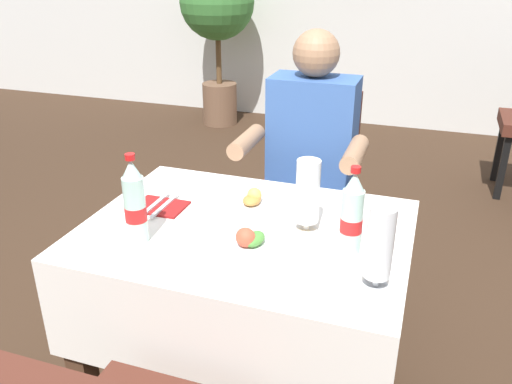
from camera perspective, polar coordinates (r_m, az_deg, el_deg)
name	(u,v)px	position (r m, az deg, el deg)	size (l,w,h in m)	color
ground_plane	(223,376)	(2.22, -3.60, -19.22)	(11.00, 11.00, 0.00)	#382619
main_dining_table	(246,276)	(1.77, -1.06, -9.09)	(1.02, 0.76, 0.74)	white
chair_far_diner_seat	(304,187)	(2.42, 5.16, 0.57)	(0.44, 0.50, 0.97)	#4C2319
seated_diner_far	(308,164)	(2.25, 5.65, 3.01)	(0.50, 0.46, 1.26)	#282D42
plate_near_camera	(245,245)	(1.54, -1.21, -5.74)	(0.22, 0.22, 0.07)	white
plate_far_diner	(256,205)	(1.78, 0.01, -1.44)	(0.23, 0.23, 0.06)	white
beer_glass_left	(307,197)	(1.61, 5.58, -0.49)	(0.07, 0.07, 0.23)	white
beer_glass_middle	(379,248)	(1.37, 13.15, -5.95)	(0.07, 0.07, 0.23)	white
cola_bottle_primary	(352,215)	(1.52, 10.32, -2.50)	(0.06, 0.06, 0.26)	silver
cola_bottle_secondary	(135,204)	(1.58, -12.94, -1.28)	(0.06, 0.06, 0.28)	silver
napkin_cutlery_set	(160,206)	(1.83, -10.30, -1.52)	(0.17, 0.19, 0.01)	maroon
potted_plant_corner	(217,15)	(5.03, -4.19, 18.52)	(0.67, 0.67, 1.46)	brown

